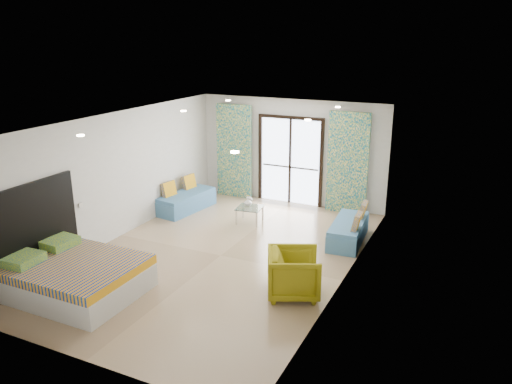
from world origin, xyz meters
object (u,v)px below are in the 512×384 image
at_px(daybed_right, 349,230).
at_px(bed, 76,277).
at_px(daybed_left, 186,201).
at_px(coffee_table, 250,209).
at_px(armchair, 294,271).

bearing_deg(daybed_right, bed, -135.20).
height_order(bed, daybed_left, daybed_left).
relative_size(bed, coffee_table, 3.18).
relative_size(coffee_table, armchair, 0.75).
bearing_deg(armchair, daybed_right, -29.29).
bearing_deg(coffee_table, armchair, -51.87).
height_order(daybed_left, coffee_table, daybed_left).
distance_m(coffee_table, armchair, 3.52).
xyz_separation_m(daybed_right, coffee_table, (-2.40, 0.11, 0.09)).
bearing_deg(daybed_left, armchair, -28.04).
height_order(daybed_left, daybed_right, daybed_left).
distance_m(daybed_right, armchair, 2.68).
bearing_deg(armchair, bed, 89.81).
bearing_deg(daybed_left, bed, -74.10).
bearing_deg(coffee_table, bed, -105.53).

